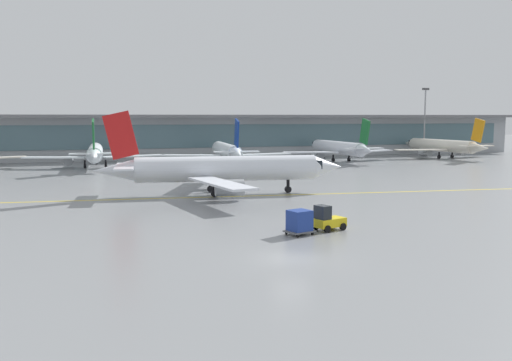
% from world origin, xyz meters
% --- Properties ---
extents(ground_plane, '(400.00, 400.00, 0.00)m').
position_xyz_m(ground_plane, '(0.00, 0.00, 0.00)').
color(ground_plane, gray).
extents(taxiway_centreline_stripe, '(109.43, 11.93, 0.01)m').
position_xyz_m(taxiway_centreline_stripe, '(3.40, 28.75, 0.00)').
color(taxiway_centreline_stripe, yellow).
rests_on(taxiway_centreline_stripe, ground_plane).
extents(terminal_concourse, '(191.57, 11.00, 9.60)m').
position_xyz_m(terminal_concourse, '(0.00, 90.77, 4.92)').
color(terminal_concourse, '#9EA3A8').
rests_on(terminal_concourse, ground_plane).
extents(gate_airplane_2, '(25.04, 26.91, 8.92)m').
position_xyz_m(gate_airplane_2, '(-10.88, 72.19, 2.68)').
color(gate_airplane_2, white).
rests_on(gate_airplane_2, ground_plane).
extents(gate_airplane_3, '(24.98, 26.95, 8.92)m').
position_xyz_m(gate_airplane_3, '(13.22, 70.10, 2.68)').
color(gate_airplane_3, white).
rests_on(gate_airplane_3, ground_plane).
extents(gate_airplane_4, '(25.04, 26.91, 8.92)m').
position_xyz_m(gate_airplane_4, '(37.84, 72.63, 2.68)').
color(gate_airplane_4, silver).
rests_on(gate_airplane_4, ground_plane).
extents(gate_airplane_5, '(24.96, 26.95, 8.92)m').
position_xyz_m(gate_airplane_5, '(63.88, 73.90, 2.68)').
color(gate_airplane_5, silver).
rests_on(gate_airplane_5, ground_plane).
extents(taxiing_regional_jet, '(29.92, 27.67, 9.91)m').
position_xyz_m(taxiing_regional_jet, '(3.02, 30.79, 2.97)').
color(taxiing_regional_jet, silver).
rests_on(taxiing_regional_jet, ground_plane).
extents(baggage_tug, '(2.90, 2.24, 2.10)m').
position_xyz_m(baggage_tug, '(6.03, 7.66, 0.89)').
color(baggage_tug, yellow).
rests_on(baggage_tug, ground_plane).
extents(cargo_dolly_lead, '(2.49, 2.16, 1.94)m').
position_xyz_m(cargo_dolly_lead, '(3.24, 6.77, 1.05)').
color(cargo_dolly_lead, '#595B60').
rests_on(cargo_dolly_lead, ground_plane).
extents(apron_light_mast_1, '(1.80, 0.36, 16.01)m').
position_xyz_m(apron_light_mast_1, '(65.95, 84.09, 8.70)').
color(apron_light_mast_1, gray).
rests_on(apron_light_mast_1, ground_plane).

